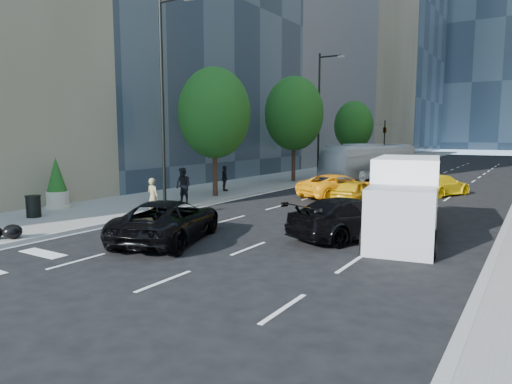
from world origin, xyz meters
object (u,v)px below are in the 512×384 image
Objects in this scene: city_bus at (370,161)px; black_sedan_mercedes at (351,218)px; trash_can at (33,207)px; black_sedan_lincoln at (168,220)px; skateboarder at (153,200)px; planter_shrub at (57,184)px; box_truck at (405,198)px.

black_sedan_mercedes is at bearing -58.24° from city_bus.
black_sedan_mercedes is at bearing 17.61° from trash_can.
black_sedan_lincoln is at bearing 59.74° from black_sedan_mercedes.
skateboarder is 4.62m from black_sedan_lincoln.
box_truck is at bearing 10.79° from planter_shrub.
city_bus reaches higher than planter_shrub.
city_bus reaches higher than trash_can.
planter_shrub is at bearing -30.54° from black_sedan_lincoln.
planter_shrub is (-14.31, -2.04, 0.60)m from black_sedan_mercedes.
black_sedan_mercedes is at bearing -163.11° from black_sedan_lincoln.
planter_shrub is (-9.00, 1.82, 0.61)m from black_sedan_lincoln.
planter_shrub reaches higher than skateboarder.
black_sedan_mercedes is 5.58× the size of trash_can.
trash_can is at bearing 41.16° from skateboarder.
black_sedan_mercedes is 0.48× the size of city_bus.
black_sedan_mercedes is at bearing -158.99° from box_truck.
city_bus is 25.22m from planter_shrub.
box_truck is at bearing 19.31° from trash_can.
black_sedan_mercedes is 2.04× the size of planter_shrub.
black_sedan_lincoln is at bearing 144.63° from skateboarder.
black_sedan_lincoln is at bearing -11.43° from planter_shrub.
skateboarder is at bearing -179.82° from box_truck.
box_truck is 15.52m from trash_can.
box_truck is (1.64, 1.00, 0.74)m from black_sedan_mercedes.
skateboarder is at bearing 37.76° from trash_can.
black_sedan_lincoln is 25.84m from city_bus.
black_sedan_lincoln is 9.20m from planter_shrub.
box_truck is at bearing -53.49° from city_bus.
skateboarder is 8.96m from black_sedan_mercedes.
black_sedan_mercedes is 13.62m from trash_can.
black_sedan_lincoln is at bearing -72.09° from city_bus.
skateboarder is 5.16m from trash_can.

